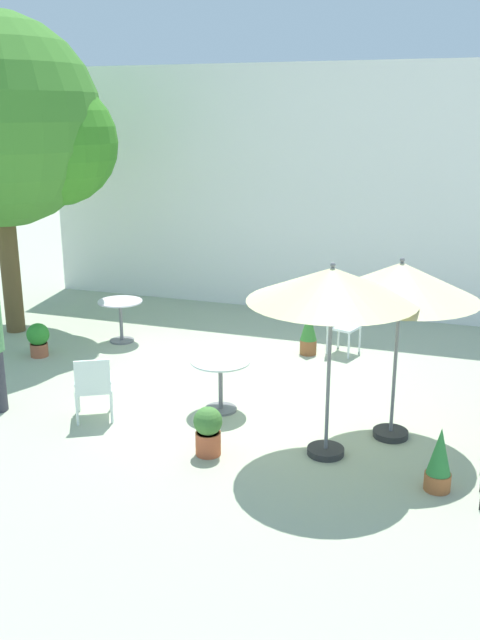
# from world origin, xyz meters

# --- Properties ---
(ground_plane) EXTENTS (60.00, 60.00, 0.00)m
(ground_plane) POSITION_xyz_m (0.00, 0.00, 0.00)
(ground_plane) COLOR #AAB294
(villa_facade) EXTENTS (11.23, 0.30, 4.80)m
(villa_facade) POSITION_xyz_m (0.00, 4.58, 2.40)
(villa_facade) COLOR white
(villa_facade) RESTS_ON ground
(shade_tree) EXTENTS (3.79, 3.61, 5.55)m
(shade_tree) POSITION_xyz_m (-4.63, 1.39, 3.77)
(shade_tree) COLOR brown
(shade_tree) RESTS_ON ground
(patio_umbrella_0) EXTENTS (1.91, 1.91, 2.33)m
(patio_umbrella_0) POSITION_xyz_m (1.80, -1.56, 2.05)
(patio_umbrella_0) COLOR #2D2D2D
(patio_umbrella_0) RESTS_ON ground
(patio_umbrella_1) EXTENTS (1.87, 1.87, 2.29)m
(patio_umbrella_1) POSITION_xyz_m (2.47, -0.83, 1.99)
(patio_umbrella_1) COLOR #2D2D2D
(patio_umbrella_1) RESTS_ON ground
(cafe_table_0) EXTENTS (0.80, 0.80, 0.72)m
(cafe_table_0) POSITION_xyz_m (0.17, -0.77, 0.50)
(cafe_table_0) COLOR silver
(cafe_table_0) RESTS_ON ground
(cafe_table_1) EXTENTS (0.78, 0.78, 0.74)m
(cafe_table_1) POSITION_xyz_m (-2.53, 1.43, 0.52)
(cafe_table_1) COLOR silver
(cafe_table_1) RESTS_ON ground
(patio_chair_0) EXTENTS (0.55, 0.54, 0.93)m
(patio_chair_0) POSITION_xyz_m (1.22, 2.12, 0.53)
(patio_chair_0) COLOR white
(patio_chair_0) RESTS_ON ground
(patio_chair_1) EXTENTS (0.65, 0.66, 0.88)m
(patio_chair_1) POSITION_xyz_m (-1.29, -1.60, 0.50)
(patio_chair_1) COLOR white
(patio_chair_1) RESTS_ON ground
(potted_plant_0) EXTENTS (0.37, 0.37, 0.57)m
(potted_plant_0) POSITION_xyz_m (-3.45, 0.29, 0.31)
(potted_plant_0) COLOR #A35639
(potted_plant_0) RESTS_ON ground
(potted_plant_1) EXTENTS (0.28, 0.28, 0.73)m
(potted_plant_1) POSITION_xyz_m (3.11, -1.96, 0.35)
(potted_plant_1) COLOR #A45B31
(potted_plant_1) RESTS_ON ground
(potted_plant_2) EXTENTS (0.28, 0.28, 0.77)m
(potted_plant_2) POSITION_xyz_m (0.75, 1.85, 0.38)
(potted_plant_2) COLOR brown
(potted_plant_2) RESTS_ON ground
(potted_plant_3) EXTENTS (0.34, 0.34, 0.60)m
(potted_plant_3) POSITION_xyz_m (0.48, -2.01, 0.32)
(potted_plant_3) COLOR #BF5835
(potted_plant_3) RESTS_ON ground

